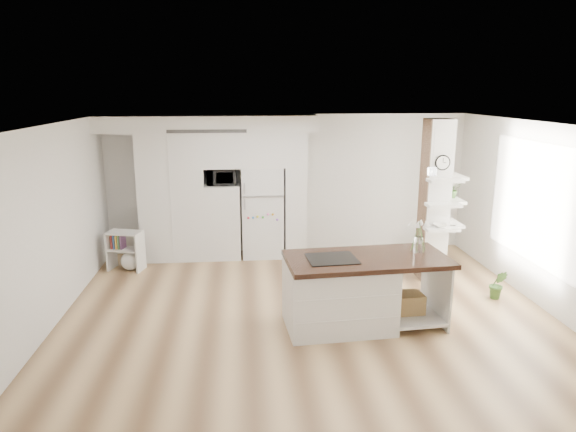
% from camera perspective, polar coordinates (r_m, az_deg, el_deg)
% --- Properties ---
extents(floor, '(7.00, 6.00, 0.01)m').
position_cam_1_polar(floor, '(7.65, 2.05, -10.50)').
color(floor, tan).
rests_on(floor, ground).
extents(room, '(7.04, 6.04, 2.72)m').
position_cam_1_polar(room, '(7.08, 2.18, 3.30)').
color(room, white).
rests_on(room, ground).
extents(cabinet_wall, '(4.00, 0.71, 2.70)m').
position_cam_1_polar(cabinet_wall, '(9.73, -8.37, 3.98)').
color(cabinet_wall, white).
rests_on(cabinet_wall, floor).
extents(refrigerator, '(0.78, 0.69, 1.75)m').
position_cam_1_polar(refrigerator, '(9.86, -2.87, 0.50)').
color(refrigerator, white).
rests_on(refrigerator, floor).
extents(column, '(0.69, 0.90, 2.70)m').
position_cam_1_polar(column, '(8.86, 16.64, 1.55)').
color(column, silver).
rests_on(column, floor).
extents(window, '(0.00, 2.40, 2.40)m').
position_cam_1_polar(window, '(8.59, 25.58, 1.40)').
color(window, white).
rests_on(window, room).
extents(pendant_light, '(0.12, 0.12, 0.10)m').
position_cam_1_polar(pendant_light, '(7.59, 14.96, 5.58)').
color(pendant_light, white).
rests_on(pendant_light, room).
extents(kitchen_island, '(2.24, 1.19, 1.55)m').
position_cam_1_polar(kitchen_island, '(7.05, 6.67, -8.29)').
color(kitchen_island, white).
rests_on(kitchen_island, floor).
extents(bookshelf, '(0.67, 0.49, 0.71)m').
position_cam_1_polar(bookshelf, '(9.63, -17.43, -3.97)').
color(bookshelf, white).
rests_on(bookshelf, floor).
extents(floor_plant_a, '(0.31, 0.28, 0.47)m').
position_cam_1_polar(floor_plant_a, '(8.61, 22.29, -7.05)').
color(floor_plant_a, '#386227').
rests_on(floor_plant_a, floor).
extents(floor_plant_b, '(0.28, 0.28, 0.42)m').
position_cam_1_polar(floor_plant_b, '(10.36, 15.09, -3.11)').
color(floor_plant_b, '#386227').
rests_on(floor_plant_b, floor).
extents(microwave, '(0.54, 0.37, 0.30)m').
position_cam_1_polar(microwave, '(9.67, -7.36, 4.34)').
color(microwave, '#2D2D2D').
rests_on(microwave, cabinet_wall).
extents(shelf_plant, '(0.27, 0.23, 0.30)m').
position_cam_1_polar(shelf_plant, '(9.08, 17.80, 2.87)').
color(shelf_plant, '#386227').
rests_on(shelf_plant, column).
extents(decor_bowl, '(0.22, 0.22, 0.05)m').
position_cam_1_polar(decor_bowl, '(8.70, 16.55, -1.03)').
color(decor_bowl, white).
rests_on(decor_bowl, column).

